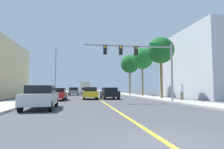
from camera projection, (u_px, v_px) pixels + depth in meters
ground at (91, 94)px, 45.81m from camera, size 192.00×192.00×0.00m
sidewalk_left at (58, 94)px, 44.62m from camera, size 3.03×168.00×0.15m
sidewalk_right at (122, 93)px, 47.00m from camera, size 3.03×168.00×0.15m
lane_marking_center at (91, 94)px, 45.81m from camera, size 0.16×144.00×0.01m
traffic_signal_mast at (142, 57)px, 18.15m from camera, size 8.53×0.36×5.58m
street_lamp at (56, 69)px, 33.11m from camera, size 0.56×0.28×8.07m
palm_near at (161, 51)px, 23.67m from camera, size 3.26×3.26×7.54m
palm_mid at (142, 59)px, 31.48m from camera, size 3.48×3.48×7.84m
palm_far at (130, 64)px, 39.23m from camera, size 3.72×3.72×8.05m
car_red at (57, 94)px, 21.58m from camera, size 1.84×4.32×1.38m
car_black at (109, 93)px, 24.28m from camera, size 2.01×4.31×1.44m
car_white at (85, 91)px, 40.03m from camera, size 1.75×4.14×1.49m
car_silver at (41, 97)px, 12.43m from camera, size 1.91×4.17×1.53m
car_gray at (74, 91)px, 37.28m from camera, size 1.99×3.93×1.52m
car_yellow at (90, 93)px, 23.84m from camera, size 1.83×4.34×1.49m
delivery_truck at (85, 87)px, 52.25m from camera, size 2.64×8.72×3.01m
pedestrian at (182, 92)px, 19.85m from camera, size 0.38×0.38×1.73m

